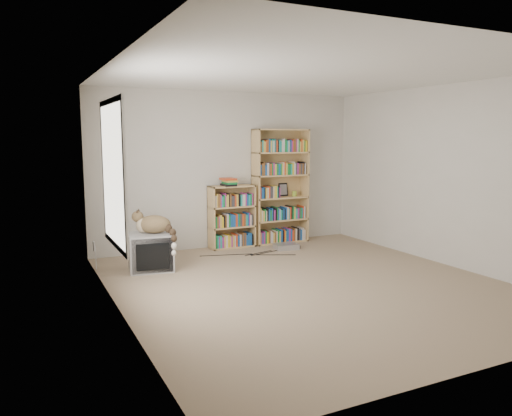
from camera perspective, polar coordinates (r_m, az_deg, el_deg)
name	(u,v)px	position (r m, az deg, el deg)	size (l,w,h in m)	color
floor	(309,285)	(6.16, 6.08, -8.69)	(4.50, 5.00, 0.01)	tan
wall_back	(229,170)	(8.15, -3.16, 4.36)	(4.50, 0.02, 2.50)	beige
wall_front	(492,209)	(4.05, 25.40, -0.10)	(4.50, 0.02, 2.50)	beige
wall_left	(116,191)	(5.10, -15.68, 1.90)	(0.02, 5.00, 2.50)	beige
wall_right	(450,176)	(7.37, 21.26, 3.45)	(0.02, 5.00, 2.50)	beige
ceiling	(312,73)	(5.95, 6.44, 15.04)	(4.50, 5.00, 0.02)	white
window	(113,174)	(5.29, -16.00, 3.72)	(0.02, 1.22, 1.52)	white
crt_tv	(151,252)	(6.89, -11.95, -4.91)	(0.64, 0.59, 0.50)	#A1A1A4
cat	(157,227)	(6.79, -11.27, -2.15)	(0.59, 0.68, 0.54)	#3A2B18
bookcase_tall	(280,189)	(8.43, 2.76, 2.14)	(0.96, 0.30, 1.91)	tan
bookcase_short	(231,219)	(8.10, -2.83, -1.21)	(0.74, 0.30, 1.01)	tan
book_stack	(229,182)	(7.96, -3.12, 3.00)	(0.22, 0.29, 0.12)	#C9401A
green_mug	(294,193)	(8.55, 4.37, 1.66)	(0.08, 0.08, 0.09)	#9ABC35
framed_print	(283,189)	(8.55, 3.12, 2.13)	(0.17, 0.01, 0.22)	black
dvd_player	(286,246)	(8.03, 3.45, -4.40)	(0.37, 0.26, 0.08)	#B0B0B5
wall_outlet	(94,246)	(7.08, -18.04, -4.18)	(0.01, 0.08, 0.13)	silver
floor_cables	(257,253)	(7.71, 0.09, -5.20)	(1.20, 0.70, 0.01)	black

